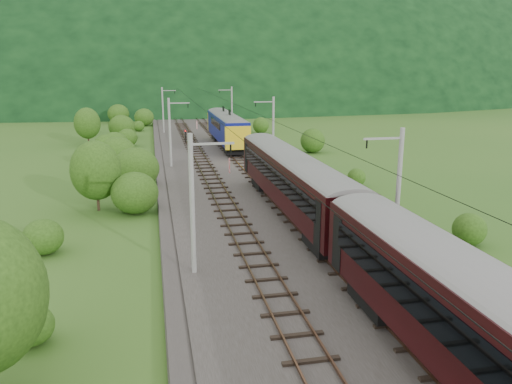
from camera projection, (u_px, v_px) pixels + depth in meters
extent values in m
plane|color=#2B581B|center=(298.00, 268.00, 29.96)|extent=(600.00, 600.00, 0.00)
cube|color=#38332D|center=(262.00, 218.00, 39.42)|extent=(14.00, 220.00, 0.30)
cube|color=brown|center=(223.00, 216.00, 38.72)|extent=(0.08, 220.00, 0.15)
cube|color=brown|center=(241.00, 215.00, 39.00)|extent=(0.08, 220.00, 0.15)
cube|color=black|center=(232.00, 217.00, 38.89)|extent=(2.40, 220.00, 0.12)
cube|color=brown|center=(283.00, 213.00, 39.66)|extent=(0.08, 220.00, 0.15)
cube|color=brown|center=(300.00, 212.00, 39.95)|extent=(0.08, 220.00, 0.15)
cube|color=black|center=(292.00, 214.00, 39.84)|extent=(2.40, 220.00, 0.12)
cylinder|color=gray|center=(192.00, 205.00, 27.69)|extent=(0.28, 0.28, 8.00)
cube|color=gray|center=(212.00, 144.00, 27.09)|extent=(2.40, 0.12, 0.12)
cylinder|color=black|center=(231.00, 149.00, 27.36)|extent=(0.10, 0.10, 0.50)
cylinder|color=gray|center=(170.00, 133.00, 58.07)|extent=(0.28, 0.28, 8.00)
cube|color=gray|center=(179.00, 103.00, 57.48)|extent=(2.40, 0.12, 0.12)
cylinder|color=black|center=(188.00, 106.00, 57.75)|extent=(0.10, 0.10, 0.50)
cylinder|color=gray|center=(163.00, 110.00, 88.46)|extent=(0.28, 0.28, 8.00)
cube|color=gray|center=(169.00, 91.00, 87.87)|extent=(2.40, 0.12, 0.12)
cylinder|color=black|center=(175.00, 92.00, 88.14)|extent=(0.10, 0.10, 0.50)
cylinder|color=gray|center=(160.00, 99.00, 118.85)|extent=(0.28, 0.28, 8.00)
cube|color=gray|center=(164.00, 84.00, 118.26)|extent=(2.40, 0.12, 0.12)
cylinder|color=black|center=(168.00, 86.00, 118.53)|extent=(0.10, 0.10, 0.50)
cylinder|color=gray|center=(157.00, 92.00, 149.24)|extent=(0.28, 0.28, 8.00)
cube|color=gray|center=(161.00, 81.00, 148.64)|extent=(2.40, 0.12, 0.12)
cylinder|color=black|center=(164.00, 82.00, 148.91)|extent=(0.10, 0.10, 0.50)
cylinder|color=gray|center=(398.00, 194.00, 30.13)|extent=(0.28, 0.28, 8.00)
cube|color=gray|center=(383.00, 138.00, 29.06)|extent=(2.40, 0.12, 0.12)
cylinder|color=black|center=(367.00, 144.00, 28.94)|extent=(0.10, 0.10, 0.50)
cylinder|color=gray|center=(273.00, 130.00, 60.52)|extent=(0.28, 0.28, 8.00)
cube|color=gray|center=(264.00, 102.00, 59.45)|extent=(2.40, 0.12, 0.12)
cylinder|color=black|center=(256.00, 105.00, 59.33)|extent=(0.10, 0.10, 0.50)
cylinder|color=gray|center=(232.00, 109.00, 90.90)|extent=(0.28, 0.28, 8.00)
cube|color=gray|center=(225.00, 90.00, 89.84)|extent=(2.40, 0.12, 0.12)
cylinder|color=black|center=(220.00, 92.00, 89.71)|extent=(0.10, 0.10, 0.50)
cylinder|color=gray|center=(211.00, 98.00, 121.29)|extent=(0.28, 0.28, 8.00)
cube|color=gray|center=(206.00, 84.00, 120.22)|extent=(2.40, 0.12, 0.12)
cylinder|color=black|center=(202.00, 85.00, 120.10)|extent=(0.10, 0.10, 0.50)
cylinder|color=gray|center=(199.00, 92.00, 151.68)|extent=(0.28, 0.28, 8.00)
cube|color=gray|center=(195.00, 81.00, 150.61)|extent=(2.40, 0.12, 0.12)
cylinder|color=black|center=(191.00, 82.00, 150.49)|extent=(0.10, 0.10, 0.50)
cylinder|color=black|center=(231.00, 131.00, 37.25)|extent=(0.03, 198.00, 0.03)
cylinder|color=black|center=(293.00, 129.00, 38.19)|extent=(0.03, 198.00, 0.03)
ellipsoid|color=black|center=(166.00, 89.00, 276.85)|extent=(504.00, 360.00, 244.00)
cube|color=black|center=(469.00, 348.00, 14.83)|extent=(0.05, 21.51, 1.28)
cube|color=black|center=(385.00, 296.00, 23.90)|extent=(2.44, 3.56, 1.00)
cube|color=black|center=(292.00, 179.00, 39.11)|extent=(3.22, 24.44, 3.33)
cylinder|color=gray|center=(293.00, 160.00, 38.75)|extent=(3.22, 24.32, 3.22)
cube|color=black|center=(272.00, 175.00, 38.69)|extent=(0.05, 21.51, 1.28)
cube|color=black|center=(312.00, 173.00, 39.33)|extent=(0.05, 21.51, 1.28)
cube|color=black|center=(328.00, 241.00, 31.52)|extent=(2.44, 3.56, 1.00)
cube|color=black|center=(268.00, 182.00, 47.76)|extent=(2.44, 3.56, 1.00)
cube|color=navy|center=(227.00, 127.00, 72.47)|extent=(3.22, 20.00, 3.33)
cylinder|color=gray|center=(226.00, 117.00, 72.11)|extent=(3.22, 19.90, 3.22)
cube|color=black|center=(215.00, 125.00, 72.06)|extent=(0.05, 17.60, 1.28)
cube|color=black|center=(238.00, 124.00, 72.70)|extent=(0.05, 17.60, 1.28)
cube|color=black|center=(235.00, 149.00, 66.36)|extent=(2.44, 3.56, 1.00)
cube|color=black|center=(220.00, 136.00, 79.65)|extent=(2.44, 3.56, 1.00)
cube|color=yellow|center=(218.00, 122.00, 81.83)|extent=(3.29, 0.50, 3.00)
cube|color=yellow|center=(238.00, 138.00, 63.22)|extent=(3.29, 0.50, 3.00)
cube|color=black|center=(223.00, 110.00, 74.77)|extent=(0.08, 1.60, 1.00)
cylinder|color=red|center=(229.00, 166.00, 55.21)|extent=(0.18, 0.18, 1.66)
cylinder|color=red|center=(197.00, 125.00, 94.34)|extent=(0.17, 0.17, 1.55)
cylinder|color=black|center=(186.00, 137.00, 77.37)|extent=(0.12, 0.12, 1.76)
sphere|color=red|center=(185.00, 131.00, 77.14)|extent=(0.21, 0.21, 0.21)
ellipsoid|color=#244412|center=(31.00, 326.00, 21.58)|extent=(1.95, 1.95, 1.75)
ellipsoid|color=#244412|center=(43.00, 237.00, 31.97)|extent=(2.58, 2.58, 2.32)
ellipsoid|color=#244412|center=(135.00, 193.00, 40.79)|extent=(3.85, 3.85, 3.47)
ellipsoid|color=#244412|center=(136.00, 168.00, 48.97)|extent=(4.59, 4.59, 4.13)
ellipsoid|color=#244412|center=(117.00, 155.00, 56.94)|extent=(4.49, 4.49, 4.04)
ellipsoid|color=#244412|center=(115.00, 145.00, 65.93)|extent=(3.83, 3.83, 3.45)
ellipsoid|color=#244412|center=(127.00, 138.00, 75.43)|extent=(3.01, 3.01, 2.71)
ellipsoid|color=#244412|center=(122.00, 127.00, 84.03)|extent=(4.35, 4.35, 3.92)
ellipsoid|color=#244412|center=(139.00, 126.00, 93.48)|extent=(2.15, 2.15, 1.93)
ellipsoid|color=#244412|center=(144.00, 117.00, 101.78)|extent=(3.93, 3.93, 3.54)
ellipsoid|color=#244412|center=(118.00, 114.00, 106.29)|extent=(4.50, 4.50, 4.05)
ellipsoid|color=#244412|center=(144.00, 112.00, 118.71)|extent=(3.07, 3.07, 2.76)
cylinder|color=black|center=(97.00, 192.00, 41.65)|extent=(0.24, 0.24, 3.21)
ellipsoid|color=#244412|center=(96.00, 170.00, 41.20)|extent=(4.13, 4.13, 4.96)
cylinder|color=black|center=(107.00, 161.00, 57.63)|extent=(0.24, 0.24, 2.32)
ellipsoid|color=#244412|center=(106.00, 150.00, 57.31)|extent=(2.98, 2.98, 3.58)
cylinder|color=black|center=(88.00, 135.00, 77.22)|extent=(0.24, 0.24, 3.10)
ellipsoid|color=#244412|center=(87.00, 123.00, 76.78)|extent=(3.99, 3.99, 4.79)
ellipsoid|color=#244412|center=(469.00, 231.00, 33.63)|extent=(2.25, 2.25, 2.02)
ellipsoid|color=#244412|center=(356.00, 178.00, 50.36)|extent=(1.85, 1.85, 1.66)
ellipsoid|color=#244412|center=(313.00, 142.00, 69.89)|extent=(3.43, 3.43, 3.09)
ellipsoid|color=#244412|center=(261.00, 126.00, 90.25)|extent=(2.93, 2.93, 2.63)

